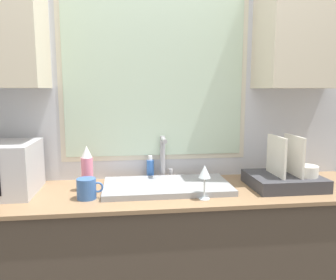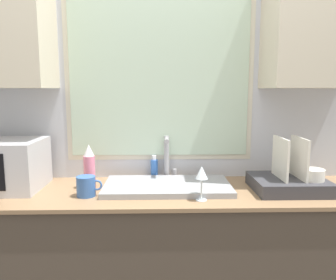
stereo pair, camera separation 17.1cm
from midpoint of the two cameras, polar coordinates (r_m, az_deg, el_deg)
name	(u,v)px [view 2 (the right image)]	position (r m, az deg, el deg)	size (l,w,h in m)	color
countertop	(161,269)	(1.99, 1.39, -21.67)	(2.42, 0.58, 0.93)	#42382D
wall_back	(160,100)	(1.99, 1.11, 6.99)	(6.00, 0.38, 2.60)	silver
sink_basin	(168,186)	(1.82, 2.68, -8.07)	(0.69, 0.37, 0.03)	gray
faucet	(168,155)	(1.98, 2.42, -2.66)	(0.08, 0.14, 0.27)	#99999E
dish_rack	(291,181)	(1.93, 23.07, -6.55)	(0.38, 0.33, 0.29)	#333338
spray_bottle	(90,167)	(1.84, -10.87, -4.72)	(0.06, 0.06, 0.25)	#D8728C
soap_bottle	(155,168)	(2.01, 0.10, -4.98)	(0.04, 0.04, 0.14)	blue
mug_near_sink	(87,186)	(1.72, -11.18, -7.94)	(0.13, 0.10, 0.10)	#335999
wine_glass	(202,174)	(1.62, 9.02, -5.94)	(0.06, 0.06, 0.17)	silver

